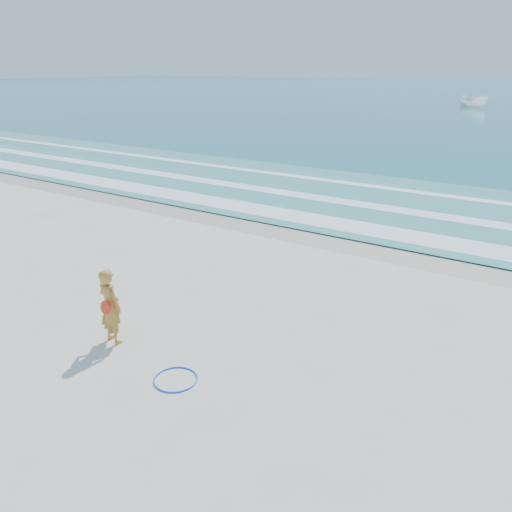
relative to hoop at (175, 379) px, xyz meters
The scene contains 9 objects.
ground 0.71m from the hoop, 160.96° to the right, with size 400.00×400.00×0.00m, color silver.
wet_sand 8.79m from the hoop, 94.37° to the left, with size 400.00×2.40×0.00m, color #B2A893.
shallow 13.78m from the hoop, 92.79° to the left, with size 400.00×10.00×0.01m, color #59B7AD.
foam_near 10.09m from the hoop, 93.81° to the left, with size 400.00×1.40×0.01m, color white.
foam_mid 12.99m from the hoop, 92.96° to the left, with size 400.00×0.90×0.01m, color white.
foam_far 16.28m from the hoop, 92.36° to the left, with size 400.00×0.60×0.01m, color white.
hoop is the anchor object (origin of this frame).
boat 67.71m from the hoop, 97.03° to the left, with size 1.64×4.36×1.68m, color white.
woman 2.13m from the hoop, behind, with size 0.62×0.45×1.57m.
Camera 1 is at (5.98, -5.24, 5.23)m, focal length 35.00 mm.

